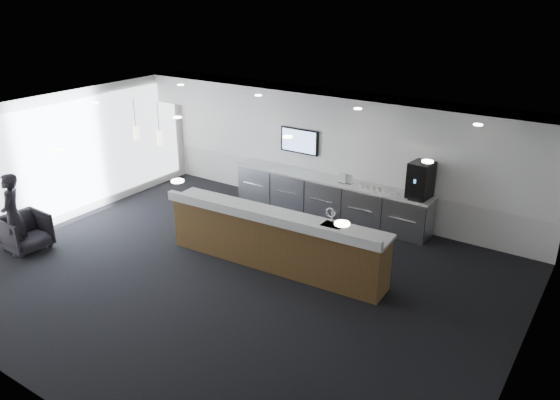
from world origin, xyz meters
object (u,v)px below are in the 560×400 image
Objects in this scene: service_counter at (274,240)px; coffee_machine at (421,180)px; armchair at (26,232)px; lounge_guest at (13,215)px.

coffee_machine is (1.85, 2.82, 0.76)m from service_counter.
service_counter is 5.97× the size of coffee_machine.
lounge_guest is at bearing -170.59° from armchair.
lounge_guest is at bearing -134.61° from coffee_machine.
service_counter is at bearing 75.20° from lounge_guest.
service_counter is at bearing -116.85° from coffee_machine.
armchair is at bearing -157.08° from service_counter.
service_counter is 5.49× the size of armchair.
lounge_guest is (0.03, -0.21, 0.48)m from armchair.
service_counter is 2.69× the size of lounge_guest.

